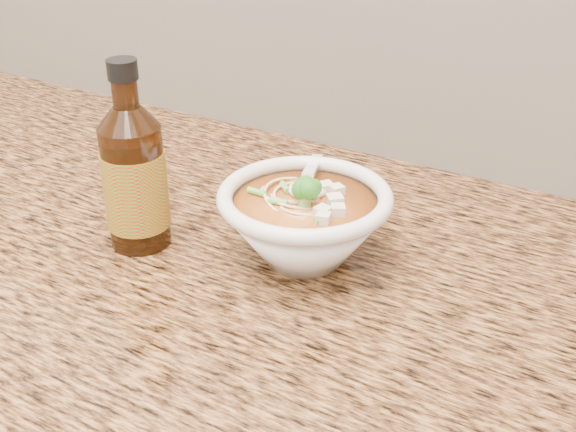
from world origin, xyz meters
The scene contains 3 objects.
counter_slab centered at (0.00, 1.68, 0.88)m, with size 4.00×0.68×0.04m, color #9C6A39.
soup_bowl centered at (0.19, 1.69, 0.94)m, with size 0.18×0.20×0.10m.
hot_sauce_bottle centered at (0.01, 1.63, 0.98)m, with size 0.09×0.09×0.21m.
Camera 1 is at (0.50, 1.12, 1.31)m, focal length 45.00 mm.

